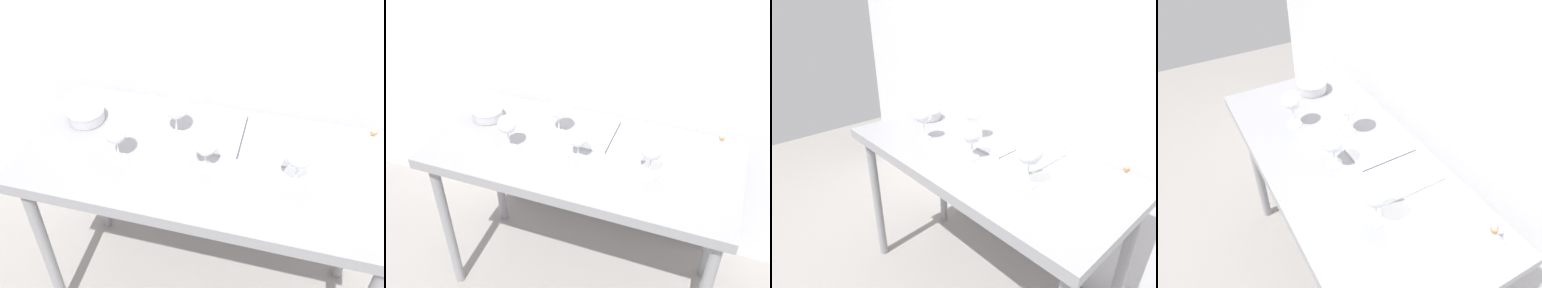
# 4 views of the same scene
# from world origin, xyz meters

# --- Properties ---
(ground_plane) EXTENTS (6.00, 6.00, 0.00)m
(ground_plane) POSITION_xyz_m (0.00, 0.00, 0.00)
(ground_plane) COLOR gray
(back_wall) EXTENTS (3.80, 0.04, 2.60)m
(back_wall) POSITION_xyz_m (0.00, 0.49, 1.30)
(back_wall) COLOR silver
(back_wall) RESTS_ON ground_plane
(steel_counter) EXTENTS (1.40, 0.65, 0.90)m
(steel_counter) POSITION_xyz_m (0.00, -0.01, 0.79)
(steel_counter) COLOR gray
(steel_counter) RESTS_ON ground_plane
(wine_glass_near_center) EXTENTS (0.09, 0.09, 0.16)m
(wine_glass_near_center) POSITION_xyz_m (-0.00, -0.06, 1.01)
(wine_glass_near_center) COLOR white
(wine_glass_near_center) RESTS_ON steel_counter
(wine_glass_near_left) EXTENTS (0.08, 0.08, 0.17)m
(wine_glass_near_left) POSITION_xyz_m (-0.32, -0.10, 1.03)
(wine_glass_near_left) COLOR white
(wine_glass_near_left) RESTS_ON steel_counter
(wine_glass_far_left) EXTENTS (0.09, 0.09, 0.19)m
(wine_glass_far_left) POSITION_xyz_m (-0.15, 0.09, 1.03)
(wine_glass_far_left) COLOR white
(wine_glass_far_left) RESTS_ON steel_counter
(wine_glass_near_right) EXTENTS (0.10, 0.10, 0.19)m
(wine_glass_near_right) POSITION_xyz_m (0.32, -0.07, 1.04)
(wine_glass_near_right) COLOR white
(wine_glass_near_right) RESTS_ON steel_counter
(open_notebook) EXTENTS (0.37, 0.26, 0.01)m
(open_notebook) POSITION_xyz_m (0.10, 0.14, 0.90)
(open_notebook) COLOR white
(open_notebook) RESTS_ON steel_counter
(tasting_sheet_upper) EXTENTS (0.24, 0.29, 0.00)m
(tasting_sheet_upper) POSITION_xyz_m (0.39, 0.07, 0.90)
(tasting_sheet_upper) COLOR white
(tasting_sheet_upper) RESTS_ON steel_counter
(tasting_sheet_lower) EXTENTS (0.28, 0.31, 0.00)m
(tasting_sheet_lower) POSITION_xyz_m (-0.33, 0.17, 0.90)
(tasting_sheet_lower) COLOR white
(tasting_sheet_lower) RESTS_ON steel_counter
(tasting_bowl) EXTENTS (0.15, 0.15, 0.06)m
(tasting_bowl) POSITION_xyz_m (-0.54, 0.08, 0.93)
(tasting_bowl) COLOR beige
(tasting_bowl) RESTS_ON steel_counter
(decanter_funnel) EXTENTS (0.12, 0.12, 0.12)m
(decanter_funnel) POSITION_xyz_m (0.58, 0.20, 0.94)
(decanter_funnel) COLOR silver
(decanter_funnel) RESTS_ON steel_counter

